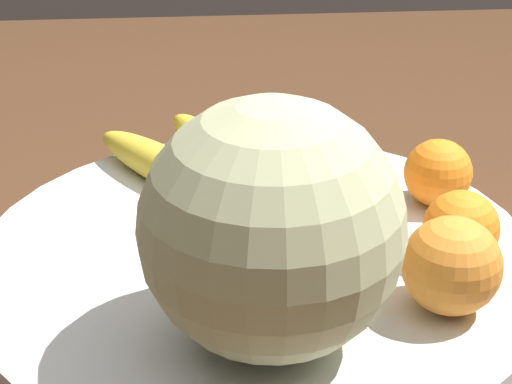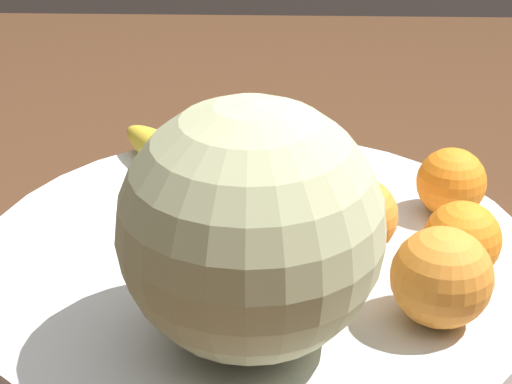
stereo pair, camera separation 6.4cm
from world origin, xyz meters
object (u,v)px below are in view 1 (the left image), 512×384
object	(u,v)px
fruit_bowl	(256,258)
orange_top_small	(235,206)
kitchen_table	(330,379)
orange_front_left	(290,184)
orange_mid_center	(357,210)
orange_front_right	(461,228)
produce_tag	(310,279)
melon	(272,228)
orange_back_left	(438,173)
orange_back_right	(452,266)
banana_bunch	(220,154)

from	to	relation	value
fruit_bowl	orange_top_small	distance (m)	0.04
kitchen_table	orange_front_left	size ratio (longest dim) A/B	24.24
orange_front_left	orange_mid_center	distance (m)	0.07
orange_front_right	produce_tag	xyz separation A→B (m)	(0.02, -0.12, -0.03)
melon	orange_back_left	distance (m)	0.24
fruit_bowl	orange_back_left	world-z (taller)	orange_back_left
orange_mid_center	kitchen_table	bearing A→B (deg)	-27.84
kitchen_table	orange_back_right	distance (m)	0.16
kitchen_table	produce_tag	distance (m)	0.10
melon	kitchen_table	bearing A→B (deg)	142.38
kitchen_table	orange_front_right	world-z (taller)	orange_front_right
orange_mid_center	orange_back_left	xyz separation A→B (m)	(-0.06, 0.08, -0.00)
melon	orange_front_right	distance (m)	0.18
melon	orange_back_right	bearing A→B (deg)	100.93
fruit_bowl	produce_tag	bearing A→B (deg)	36.90
fruit_bowl	orange_mid_center	distance (m)	0.09
orange_top_small	kitchen_table	bearing A→B (deg)	49.47
orange_back_right	melon	bearing A→B (deg)	-79.07
fruit_bowl	orange_front_left	xyz separation A→B (m)	(-0.05, 0.03, 0.04)
fruit_bowl	orange_back_left	distance (m)	0.18
kitchen_table	melon	distance (m)	0.20
kitchen_table	produce_tag	size ratio (longest dim) A/B	16.65
orange_mid_center	orange_front_right	bearing A→B (deg)	66.85
orange_back_left	fruit_bowl	bearing A→B (deg)	-68.48
orange_front_left	orange_back_right	bearing A→B (deg)	34.70
fruit_bowl	orange_mid_center	xyz separation A→B (m)	(-0.00, 0.08, 0.04)
melon	banana_bunch	bearing A→B (deg)	-175.13
kitchen_table	orange_mid_center	xyz separation A→B (m)	(-0.04, 0.02, 0.13)
orange_top_small	melon	bearing A→B (deg)	6.41
orange_front_left	orange_front_right	bearing A→B (deg)	57.22
orange_back_left	banana_bunch	bearing A→B (deg)	-113.12
orange_mid_center	orange_back_left	size ratio (longest dim) A/B	1.04
orange_front_left	produce_tag	size ratio (longest dim) A/B	0.69
orange_back_right	orange_top_small	world-z (taller)	orange_back_right
kitchen_table	orange_front_right	xyz separation A→B (m)	(-0.01, 0.10, 0.13)
melon	orange_front_left	xyz separation A→B (m)	(-0.16, 0.03, -0.05)
kitchen_table	orange_top_small	world-z (taller)	orange_top_small
orange_back_left	orange_top_small	distance (m)	0.18
kitchen_table	orange_front_left	world-z (taller)	orange_front_left
fruit_bowl	orange_front_left	distance (m)	0.07
banana_bunch	orange_mid_center	xyz separation A→B (m)	(0.14, 0.10, 0.01)
banana_bunch	orange_back_right	xyz separation A→B (m)	(0.23, 0.15, 0.02)
melon	orange_front_right	bearing A→B (deg)	119.03
fruit_bowl	kitchen_table	bearing A→B (deg)	53.41
fruit_bowl	melon	bearing A→B (deg)	0.15
orange_back_left	kitchen_table	bearing A→B (deg)	-44.76
kitchen_table	orange_back_right	world-z (taller)	orange_back_right
orange_front_right	orange_top_small	distance (m)	0.17
kitchen_table	banana_bunch	bearing A→B (deg)	-156.95
kitchen_table	fruit_bowl	bearing A→B (deg)	-126.59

